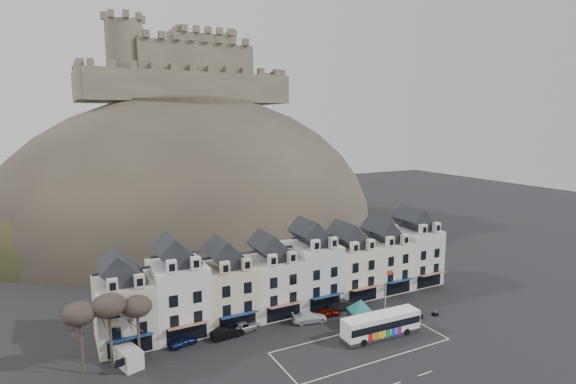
% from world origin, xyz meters
% --- Properties ---
extents(ground, '(300.00, 300.00, 0.00)m').
position_xyz_m(ground, '(0.00, 0.00, 0.00)').
color(ground, black).
rests_on(ground, ground).
extents(coach_bay_markings, '(22.00, 7.50, 0.01)m').
position_xyz_m(coach_bay_markings, '(2.00, 1.25, 0.00)').
color(coach_bay_markings, silver).
rests_on(coach_bay_markings, ground).
extents(townhouse_terrace, '(54.40, 9.35, 11.80)m').
position_xyz_m(townhouse_terrace, '(0.15, 15.97, 5.30)').
color(townhouse_terrace, beige).
rests_on(townhouse_terrace, ground).
extents(castle_hill, '(100.00, 76.00, 68.00)m').
position_xyz_m(castle_hill, '(1.25, 68.95, 0.11)').
color(castle_hill, '#37302A').
rests_on(castle_hill, ground).
extents(castle, '(50.20, 22.20, 22.00)m').
position_xyz_m(castle, '(0.51, 75.93, 40.19)').
color(castle, '#5F5648').
rests_on(castle, ground).
extents(tree_left_far, '(3.61, 3.61, 8.24)m').
position_xyz_m(tree_left_far, '(-29.00, 10.50, 6.90)').
color(tree_left_far, '#31261F').
rests_on(tree_left_far, ground).
extents(tree_left_mid, '(3.78, 3.78, 8.64)m').
position_xyz_m(tree_left_mid, '(-26.00, 10.50, 7.24)').
color(tree_left_mid, '#31261F').
rests_on(tree_left_mid, ground).
extents(tree_left_near, '(3.43, 3.43, 7.84)m').
position_xyz_m(tree_left_near, '(-23.00, 10.50, 6.55)').
color(tree_left_near, '#31261F').
rests_on(tree_left_near, ground).
extents(bus, '(10.95, 2.95, 3.06)m').
position_xyz_m(bus, '(5.68, 2.12, 1.69)').
color(bus, '#262628').
rests_on(bus, ground).
extents(bus_shelter, '(6.00, 6.00, 3.87)m').
position_xyz_m(bus_shelter, '(5.00, 5.62, 3.00)').
color(bus_shelter, black).
rests_on(bus_shelter, ground).
extents(red_buoy, '(1.53, 1.53, 1.89)m').
position_xyz_m(red_buoy, '(10.00, 5.42, 0.96)').
color(red_buoy, black).
rests_on(red_buoy, ground).
extents(flagpole, '(1.03, 0.20, 7.17)m').
position_xyz_m(flagpole, '(9.83, 6.20, 4.10)').
color(flagpole, silver).
rests_on(flagpole, ground).
extents(white_van, '(3.27, 5.02, 2.12)m').
position_xyz_m(white_van, '(-24.45, 10.22, 1.06)').
color(white_van, silver).
rests_on(white_van, ground).
extents(planter_west, '(0.98, 0.69, 0.89)m').
position_xyz_m(planter_west, '(16.64, 3.50, 0.43)').
color(planter_west, black).
rests_on(planter_west, ground).
extents(planter_east, '(1.17, 0.78, 1.08)m').
position_xyz_m(planter_east, '(13.94, 3.82, 0.52)').
color(planter_east, black).
rests_on(planter_east, ground).
extents(car_navy, '(3.81, 2.18, 1.22)m').
position_xyz_m(car_navy, '(-17.68, 11.51, 0.61)').
color(car_navy, '#0D1744').
rests_on(car_navy, ground).
extents(car_black, '(4.45, 1.86, 1.43)m').
position_xyz_m(car_black, '(-12.03, 11.02, 0.72)').
color(car_black, black).
rests_on(car_black, ground).
extents(car_silver, '(4.78, 2.85, 1.27)m').
position_xyz_m(car_silver, '(-9.38, 11.80, 0.63)').
color(car_silver, '#A1A3A9').
rests_on(car_silver, ground).
extents(car_white, '(5.21, 3.03, 1.42)m').
position_xyz_m(car_white, '(-0.40, 9.97, 0.71)').
color(car_white, silver).
rests_on(car_white, ground).
extents(car_maroon, '(3.78, 1.62, 1.27)m').
position_xyz_m(car_maroon, '(2.75, 10.33, 0.64)').
color(car_maroon, '#4D0C04').
rests_on(car_maroon, ground).
extents(car_charcoal, '(4.86, 2.64, 1.52)m').
position_xyz_m(car_charcoal, '(6.00, 11.40, 0.76)').
color(car_charcoal, black).
rests_on(car_charcoal, ground).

